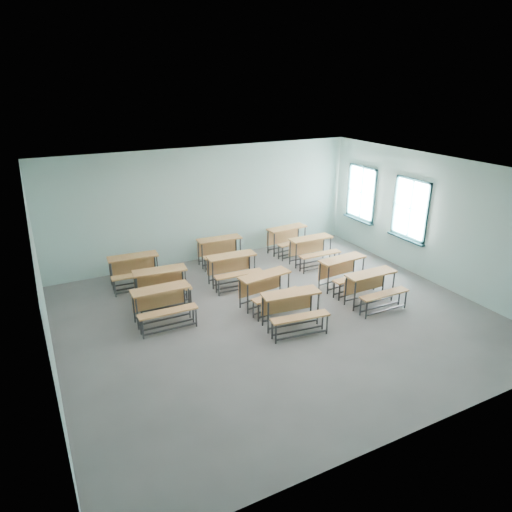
# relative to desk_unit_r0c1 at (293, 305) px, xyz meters

# --- Properties ---
(room) EXTENTS (9.04, 8.04, 3.24)m
(room) POSITION_rel_desk_unit_r0c1_xyz_m (0.01, 0.59, 1.08)
(room) COLOR slate
(room) RESTS_ON ground
(desk_unit_r0c1) EXTENTS (1.32, 0.98, 0.77)m
(desk_unit_r0c1) POSITION_rel_desk_unit_r0c1_xyz_m (0.00, 0.00, 0.00)
(desk_unit_r0c1) COLOR #BF8045
(desk_unit_r0c1) RESTS_ON ground
(desk_unit_r0c2) EXTENTS (1.23, 0.82, 0.77)m
(desk_unit_r0c2) POSITION_rel_desk_unit_r0c1_xyz_m (2.18, 0.05, 0.00)
(desk_unit_r0c2) COLOR #BF8045
(desk_unit_r0c2) RESTS_ON ground
(desk_unit_r1c0) EXTENTS (1.24, 0.84, 0.77)m
(desk_unit_r1c0) POSITION_rel_desk_unit_r0c1_xyz_m (-2.34, 1.43, 0.00)
(desk_unit_r1c0) COLOR #BF8045
(desk_unit_r1c0) RESTS_ON ground
(desk_unit_r1c1) EXTENTS (1.31, 0.96, 0.77)m
(desk_unit_r1c1) POSITION_rel_desk_unit_r0c1_xyz_m (-0.02, 1.08, 0.00)
(desk_unit_r1c1) COLOR #BF8045
(desk_unit_r1c1) RESTS_ON ground
(desk_unit_r1c2) EXTENTS (1.28, 0.91, 0.77)m
(desk_unit_r1c2) POSITION_rel_desk_unit_r0c1_xyz_m (2.16, 1.07, 0.00)
(desk_unit_r1c2) COLOR #BF8045
(desk_unit_r1c2) RESTS_ON ground
(desk_unit_r2c0) EXTENTS (1.30, 0.93, 0.77)m
(desk_unit_r2c0) POSITION_rel_desk_unit_r0c1_xyz_m (-2.09, 2.41, 0.00)
(desk_unit_r2c0) COLOR #BF8045
(desk_unit_r2c0) RESTS_ON ground
(desk_unit_r2c1) EXTENTS (1.27, 0.89, 0.77)m
(desk_unit_r2c1) POSITION_rel_desk_unit_r0c1_xyz_m (-0.22, 2.51, 0.00)
(desk_unit_r2c1) COLOR #BF8045
(desk_unit_r2c1) RESTS_ON ground
(desk_unit_r2c2) EXTENTS (1.24, 0.84, 0.77)m
(desk_unit_r2c2) POSITION_rel_desk_unit_r0c1_xyz_m (2.31, 2.74, 0.00)
(desk_unit_r2c2) COLOR #BF8045
(desk_unit_r2c2) RESTS_ON ground
(desk_unit_r3c0) EXTENTS (1.28, 0.90, 0.77)m
(desk_unit_r3c0) POSITION_rel_desk_unit_r0c1_xyz_m (-2.44, 3.59, 0.00)
(desk_unit_r3c0) COLOR #BF8045
(desk_unit_r3c0) RESTS_ON ground
(desk_unit_r3c1) EXTENTS (1.27, 0.88, 0.77)m
(desk_unit_r3c1) POSITION_rel_desk_unit_r0c1_xyz_m (0.01, 3.84, 0.00)
(desk_unit_r3c1) COLOR #BF8045
(desk_unit_r3c1) RESTS_ON ground
(desk_unit_r3c2) EXTENTS (1.30, 0.93, 0.77)m
(desk_unit_r3c2) POSITION_rel_desk_unit_r0c1_xyz_m (2.20, 3.84, 0.00)
(desk_unit_r3c2) COLOR #BF8045
(desk_unit_r3c2) RESTS_ON ground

